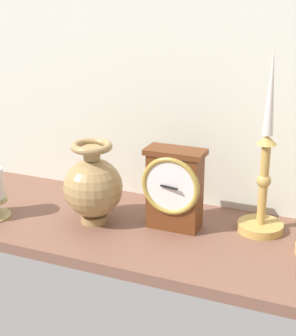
% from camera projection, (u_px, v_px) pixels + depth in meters
% --- Properties ---
extents(ground_plane, '(1.00, 0.36, 0.02)m').
position_uv_depth(ground_plane, '(143.00, 232.00, 1.17)').
color(ground_plane, brown).
extents(back_wall, '(1.20, 0.02, 0.65)m').
position_uv_depth(back_wall, '(175.00, 67.00, 1.21)').
color(back_wall, silver).
rests_on(back_wall, ground_plane).
extents(mantel_clock, '(0.13, 0.07, 0.18)m').
position_uv_depth(mantel_clock, '(174.00, 188.00, 1.13)').
color(mantel_clock, '#602F16').
rests_on(mantel_clock, ground_plane).
extents(candlestick_tall_center, '(0.10, 0.10, 0.40)m').
position_uv_depth(candlestick_tall_center, '(264.00, 179.00, 1.11)').
color(candlestick_tall_center, tan).
rests_on(candlestick_tall_center, ground_plane).
extents(brass_vase_bulbous, '(0.13, 0.13, 0.19)m').
position_uv_depth(brass_vase_bulbous, '(93.00, 186.00, 1.16)').
color(brass_vase_bulbous, '#A2814F').
rests_on(brass_vase_bulbous, ground_plane).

